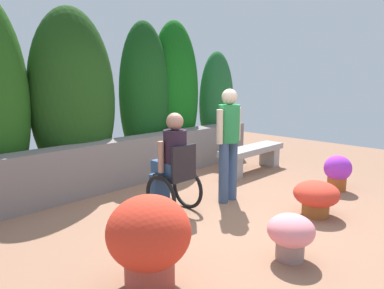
# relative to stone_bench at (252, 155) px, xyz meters

# --- Properties ---
(ground_plane) EXTENTS (12.22, 12.22, 0.00)m
(ground_plane) POSITION_rel_stone_bench_xyz_m (-2.13, -1.03, -0.32)
(ground_plane) COLOR #8D644D
(stone_retaining_wall) EXTENTS (5.92, 0.38, 0.77)m
(stone_retaining_wall) POSITION_rel_stone_bench_xyz_m (-2.13, 1.00, 0.07)
(stone_retaining_wall) COLOR slate
(stone_retaining_wall) RESTS_ON ground
(hedge_backdrop) EXTENTS (6.42, 0.99, 2.92)m
(hedge_backdrop) POSITION_rel_stone_bench_xyz_m (-2.26, 1.59, 1.07)
(hedge_backdrop) COLOR #143D1F
(hedge_backdrop) RESTS_ON ground
(stone_bench) EXTENTS (1.59, 0.41, 0.47)m
(stone_bench) POSITION_rel_stone_bench_xyz_m (0.00, 0.00, 0.00)
(stone_bench) COLOR #969593
(stone_bench) RESTS_ON ground
(person_in_wheelchair) EXTENTS (0.53, 0.66, 1.33)m
(person_in_wheelchair) POSITION_rel_stone_bench_xyz_m (-2.50, -0.48, 0.30)
(person_in_wheelchair) COLOR black
(person_in_wheelchair) RESTS_ON ground
(person_standing_companion) EXTENTS (0.49, 0.30, 1.61)m
(person_standing_companion) POSITION_rel_stone_bench_xyz_m (-1.64, -0.73, 0.61)
(person_standing_companion) COLOR #385074
(person_standing_companion) RESTS_ON ground
(flower_pot_purple_near) EXTENTS (0.42, 0.42, 0.56)m
(flower_pot_purple_near) POSITION_rel_stone_bench_xyz_m (-0.04, -1.66, -0.01)
(flower_pot_purple_near) COLOR #A24C1F
(flower_pot_purple_near) RESTS_ON ground
(flower_pot_terracotta_by_wall) EXTENTS (0.72, 0.72, 0.80)m
(flower_pot_terracotta_by_wall) POSITION_rel_stone_bench_xyz_m (-3.79, -1.60, 0.11)
(flower_pot_terracotta_by_wall) COLOR #A24034
(flower_pot_terracotta_by_wall) RESTS_ON ground
(flower_pot_red_accent) EXTENTS (0.58, 0.58, 0.46)m
(flower_pot_red_accent) POSITION_rel_stone_bench_xyz_m (-1.28, -1.89, -0.06)
(flower_pot_red_accent) COLOR #965526
(flower_pot_red_accent) RESTS_ON ground
(flower_pot_small_foreground) EXTENTS (0.46, 0.46, 0.46)m
(flower_pot_small_foreground) POSITION_rel_stone_bench_xyz_m (-2.54, -2.23, -0.06)
(flower_pot_small_foreground) COLOR gray
(flower_pot_small_foreground) RESTS_ON ground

